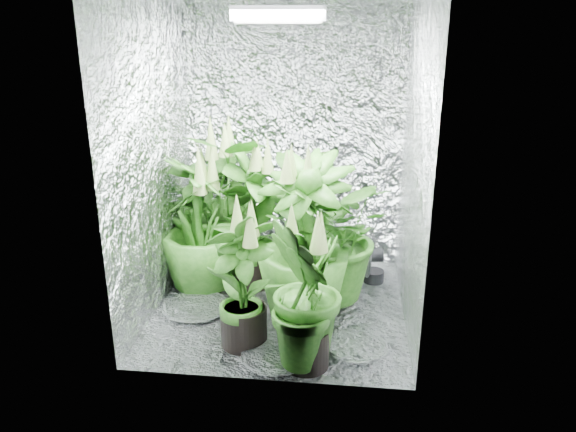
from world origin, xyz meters
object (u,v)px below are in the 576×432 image
at_px(plant_b, 253,218).
at_px(circulation_fan, 370,261).
at_px(plant_d, 199,227).
at_px(plant_e, 326,235).
at_px(plant_a, 220,201).
at_px(plant_g, 307,295).
at_px(plant_h, 304,241).
at_px(grow_lamp, 279,14).
at_px(plant_f, 243,281).
at_px(plant_c, 308,222).

xyz_separation_m(plant_b, circulation_fan, (0.82, 0.14, -0.34)).
relative_size(plant_d, plant_e, 1.00).
distance_m(plant_b, plant_d, 0.37).
distance_m(plant_e, circulation_fan, 0.57).
bearing_deg(plant_a, plant_d, -102.57).
distance_m(plant_g, plant_h, 0.53).
height_order(plant_b, plant_d, plant_b).
bearing_deg(plant_d, grow_lamp, -18.10).
bearing_deg(plant_e, plant_g, -94.79).
height_order(plant_d, plant_f, plant_d).
height_order(grow_lamp, plant_g, grow_lamp).
bearing_deg(grow_lamp, circulation_fan, 37.07).
xyz_separation_m(plant_c, plant_e, (0.14, -0.36, 0.05)).
relative_size(plant_d, plant_g, 1.11).
xyz_separation_m(plant_e, plant_f, (-0.44, -0.57, -0.08)).
bearing_deg(circulation_fan, grow_lamp, -152.40).
bearing_deg(grow_lamp, plant_c, 73.26).
height_order(plant_h, circulation_fan, plant_h).
bearing_deg(grow_lamp, plant_g, -70.97).
distance_m(plant_a, plant_h, 0.93).
relative_size(plant_h, circulation_fan, 3.01).
xyz_separation_m(plant_e, circulation_fan, (0.31, 0.35, -0.33)).
xyz_separation_m(grow_lamp, plant_d, (-0.58, 0.19, -1.36)).
bearing_deg(plant_c, circulation_fan, -2.12).
xyz_separation_m(plant_f, plant_g, (0.38, -0.17, 0.02)).
xyz_separation_m(grow_lamp, plant_h, (0.16, -0.13, -1.30)).
bearing_deg(plant_c, plant_d, -159.27).
relative_size(plant_a, plant_d, 1.12).
distance_m(grow_lamp, plant_h, 1.31).
height_order(grow_lamp, plant_b, grow_lamp).
bearing_deg(plant_a, grow_lamp, -45.40).
xyz_separation_m(grow_lamp, circulation_fan, (0.59, 0.45, -1.67)).
bearing_deg(plant_h, plant_f, -133.21).
bearing_deg(plant_h, grow_lamp, 141.85).
bearing_deg(plant_c, plant_g, -85.77).
height_order(plant_g, plant_h, plant_h).
bearing_deg(plant_b, plant_h, -48.17).
height_order(plant_d, plant_e, plant_d).
bearing_deg(plant_g, plant_e, 85.21).
xyz_separation_m(plant_d, plant_g, (0.80, -0.83, -0.04)).
relative_size(plant_c, plant_d, 0.91).
bearing_deg(plant_c, plant_f, -107.68).
distance_m(plant_b, plant_g, 1.05).
relative_size(grow_lamp, plant_b, 0.46).
relative_size(plant_e, circulation_fan, 2.76).
distance_m(grow_lamp, circulation_fan, 1.82).
xyz_separation_m(grow_lamp, plant_g, (0.22, -0.64, -1.40)).
height_order(plant_b, plant_g, plant_b).
xyz_separation_m(plant_d, plant_h, (0.74, -0.32, 0.06)).
bearing_deg(plant_a, plant_f, -70.25).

